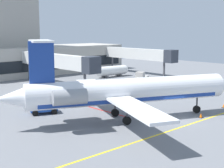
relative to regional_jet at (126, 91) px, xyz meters
The scene contains 9 objects.
ground 6.86m from the regional_jet, 42.41° to the right, with size 120.00×120.00×0.11m.
jet_bridge_west 25.13m from the regional_jet, 73.55° to the left, with size 2.40×22.22×5.80m.
jet_bridge_east 38.94m from the regional_jet, 40.12° to the left, with size 2.40×20.25×5.82m.
regional_jet is the anchor object (origin of this frame).
baggage_tug 10.69m from the regional_jet, 121.46° to the left, with size 3.64×3.05×1.92m.
belt_loader 28.91m from the regional_jet, 38.99° to the left, with size 3.73×2.95×1.83m.
fuel_tank 34.25m from the regional_jet, 49.93° to the left, with size 8.35×2.60×2.31m.
safety_cone_alpha 14.58m from the regional_jet, 17.83° to the right, with size 0.47×0.47×0.55m.
safety_cone_bravo 9.22m from the regional_jet, 36.20° to the right, with size 0.47×0.47×0.55m.
Camera 1 is at (-29.92, -21.42, 10.00)m, focal length 53.44 mm.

